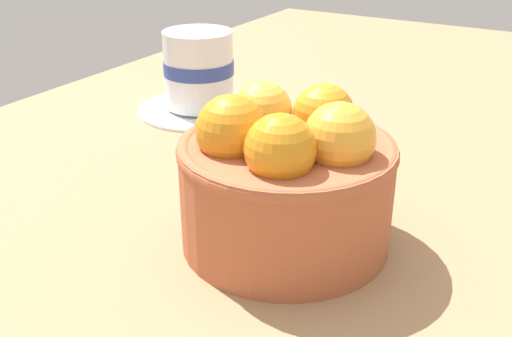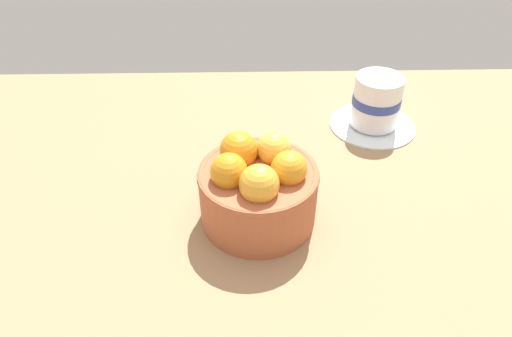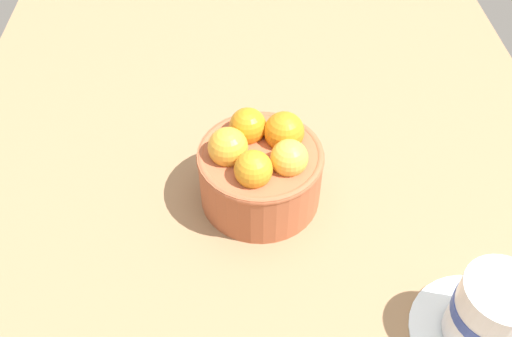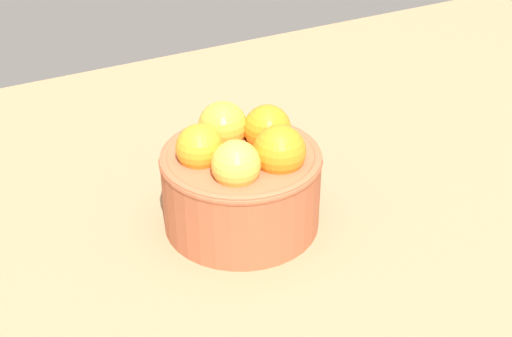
# 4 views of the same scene
# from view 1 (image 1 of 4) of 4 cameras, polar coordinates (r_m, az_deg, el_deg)

# --- Properties ---
(ground_plane) EXTENTS (1.54, 0.81, 0.05)m
(ground_plane) POSITION_cam_1_polar(r_m,az_deg,el_deg) (0.43, 2.67, -9.36)
(ground_plane) COLOR #997551
(terracotta_bowl) EXTENTS (0.14, 0.14, 0.11)m
(terracotta_bowl) POSITION_cam_1_polar(r_m,az_deg,el_deg) (0.40, 2.85, -0.79)
(terracotta_bowl) COLOR #AD5938
(terracotta_bowl) RESTS_ON ground_plane
(coffee_cup) EXTENTS (0.14, 0.14, 0.09)m
(coffee_cup) POSITION_cam_1_polar(r_m,az_deg,el_deg) (0.65, -5.40, 8.71)
(coffee_cup) COLOR white
(coffee_cup) RESTS_ON ground_plane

